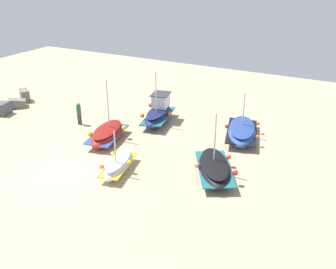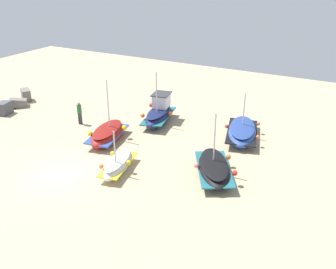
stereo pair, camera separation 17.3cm
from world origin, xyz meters
The scene contains 7 objects.
ground_plane centered at (0.00, 0.00, 0.00)m, with size 51.17×51.17×0.00m, color tan.
fishing_boat_0 centered at (4.62, 0.26, 0.50)m, with size 4.06×2.37×4.02m.
fishing_boat_1 centered at (3.76, -7.47, 0.45)m, with size 4.47×3.50×3.52m.
fishing_boat_2 centered at (9.13, -7.26, 0.48)m, with size 4.79×2.98×3.04m.
fishing_boat_3 centered at (1.69, -2.63, 0.43)m, with size 3.48×1.84×2.59m.
fishing_boat_4 centered at (8.91, -1.12, 0.71)m, with size 4.26×2.39×3.93m.
person_walking centered at (5.96, 3.68, 0.96)m, with size 0.32×0.32×1.67m.
Camera 2 is at (-13.29, -13.89, 10.65)m, focal length 40.92 mm.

